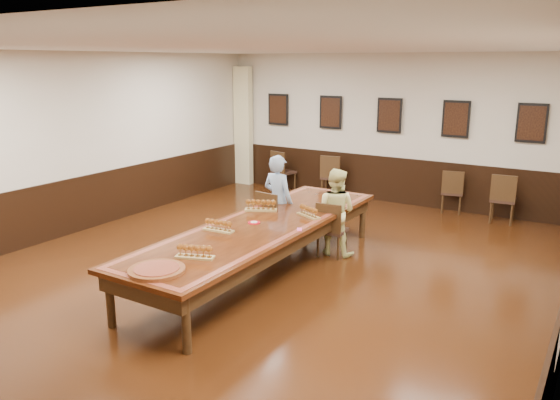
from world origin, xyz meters
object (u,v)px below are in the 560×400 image
Objects in this scene: chair_man at (274,219)px; spare_chair_a at (284,171)px; chair_woman at (332,229)px; conference_table at (262,233)px; spare_chair_d at (503,198)px; carved_platter at (157,270)px; person_man at (278,201)px; spare_chair_c at (452,191)px; spare_chair_b at (332,176)px; person_woman at (335,212)px.

chair_man is 1.00× the size of spare_chair_a.
conference_table is (-0.54, -1.21, 0.16)m from chair_woman.
spare_chair_d is 1.44× the size of carved_platter.
chair_man is 3.27m from carved_platter.
spare_chair_a is (-2.00, 3.59, -0.00)m from chair_man.
chair_man reaches higher than spare_chair_d.
spare_chair_c is at bearing -110.87° from person_man.
chair_man is 1.45× the size of carved_platter.
carved_platter is (-0.51, -3.36, 0.33)m from chair_woman.
spare_chair_d is at bearing 69.91° from carved_platter.
spare_chair_a is at bearing -5.39° from spare_chair_d.
chair_woman reaches higher than conference_table.
person_man is 0.31× the size of conference_table.
spare_chair_d is 0.19× the size of conference_table.
chair_man and spare_chair_a have the same top height.
chair_man is 1.09× the size of spare_chair_c.
spare_chair_c is 0.58× the size of person_man.
person_man is at bearing -2.63° from chair_woman.
spare_chair_b is (-0.76, 3.68, 0.00)m from chair_man.
spare_chair_c reaches higher than carved_platter.
spare_chair_b is 0.69× the size of person_woman.
person_woman is (0.99, 0.13, -0.07)m from person_man.
person_woman is (-0.01, 0.09, 0.25)m from chair_woman.
person_man is at bearing 2.86° from person_woman.
spare_chair_b reaches higher than spare_chair_c.
chair_man is 1.08× the size of chair_woman.
spare_chair_b is (1.24, 0.09, 0.00)m from spare_chair_a.
person_man is (2.01, -3.49, 0.29)m from spare_chair_a.
chair_man is 1.18m from conference_table.
spare_chair_b reaches higher than conference_table.
person_woman is (-0.94, -3.53, 0.25)m from spare_chair_c.
person_woman is (-1.97, -3.30, 0.22)m from spare_chair_d.
spare_chair_b is at bearing -71.42° from chair_man.
chair_man is 3.76m from spare_chair_b.
spare_chair_a is 5.28m from conference_table.
chair_woman is 3.42m from carved_platter.
spare_chair_d is (1.96, 3.39, 0.03)m from chair_woman.
spare_chair_c is 0.92× the size of spare_chair_d.
spare_chair_b is at bearing -162.39° from spare_chair_a.
spare_chair_a is 1.45× the size of carved_platter.
person_woman is 2.10× the size of carved_platter.
spare_chair_b is 4.92m from conference_table.
person_woman reaches higher than chair_woman.
carved_platter is (0.02, -2.15, 0.16)m from conference_table.
spare_chair_d is at bearing 61.58° from conference_table.
person_man reaches higher than chair_man.
spare_chair_a is at bearing -8.73° from spare_chair_c.
chair_man is at bearing 132.60° from spare_chair_a.
spare_chair_c is 5.06m from conference_table.
chair_woman is 1.34m from conference_table.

